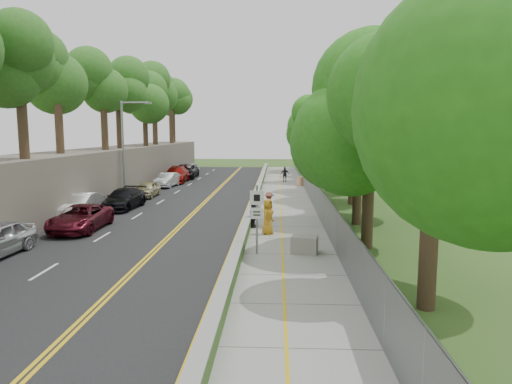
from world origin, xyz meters
The scene contains 25 objects.
ground centered at (0.00, 0.00, 0.00)m, with size 140.00×140.00×0.00m, color #33511E.
road centered at (-5.40, 15.00, 0.02)m, with size 11.20×66.00×0.04m, color black.
sidewalk centered at (2.55, 15.00, 0.03)m, with size 4.20×66.00×0.05m, color gray.
jersey_barrier centered at (0.25, 15.00, 0.30)m, with size 0.42×66.00×0.60m, color #79E339.
rock_embankment centered at (-13.50, 15.00, 2.00)m, with size 5.00×66.00×4.00m, color #595147.
chainlink_fence centered at (4.65, 15.00, 1.00)m, with size 0.04×66.00×2.00m, color slate.
trees_embankment centered at (-13.00, 15.00, 10.50)m, with size 6.40×66.00×13.00m, color #367424, non-canonical shape.
trees_fenceside centered at (7.00, 15.00, 7.00)m, with size 7.00×66.00×14.00m, color #31851F, non-canonical shape.
streetlight centered at (-10.46, 14.00, 4.64)m, with size 2.52×0.22×8.00m.
signpost centered at (1.05, -3.02, 1.96)m, with size 0.62×0.09×3.10m.
construction_barrel centered at (4.28, 23.36, 0.51)m, with size 0.56×0.56×0.91m, color orange.
concrete_block centered at (3.20, -2.72, 0.44)m, with size 1.16×0.87×0.77m, color gray.
car_1 centered at (-10.60, 5.03, 0.83)m, with size 1.68×4.82×1.59m, color silver.
car_2 centered at (-9.00, 1.54, 0.74)m, with size 2.34×5.06×1.41m, color #5A111F.
car_3 centered at (-9.00, 8.69, 0.76)m, with size 2.01×4.94×1.43m, color black.
car_4 centered at (-9.00, 14.64, 0.71)m, with size 1.59×3.95×1.35m, color tan.
car_5 centered at (-9.00, 21.79, 0.74)m, with size 1.48×4.25×1.40m, color silver.
car_6 centered at (-9.00, 30.38, 0.86)m, with size 2.73×5.91×1.64m, color black.
car_7 centered at (-9.00, 25.79, 0.88)m, with size 2.35×5.78×1.68m, color maroon.
car_8 centered at (-9.00, 32.76, 0.88)m, with size 1.98×4.92×1.68m, color #BCBBC0.
painter_0 centered at (1.45, 1.00, 1.01)m, with size 0.94×0.61×1.92m, color #C6871F.
painter_1 centered at (0.75, 6.02, 0.92)m, with size 0.63×0.42×1.74m, color white.
painter_2 centered at (0.75, 2.87, 1.01)m, with size 0.93×0.73×1.92m, color black.
painter_3 centered at (1.45, 5.52, 0.90)m, with size 1.09×0.63×1.69m, color #9B5146.
person_far centered at (2.80, 26.66, 0.88)m, with size 0.97×0.41×1.66m, color black.
Camera 1 is at (1.94, -22.96, 5.50)m, focal length 32.00 mm.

